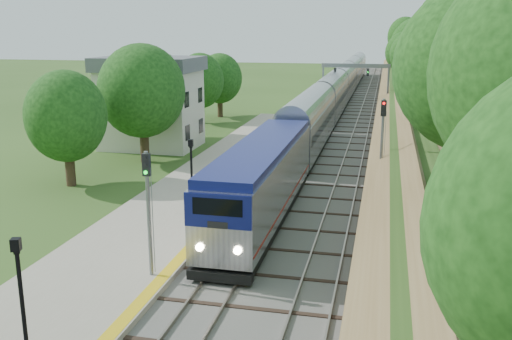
% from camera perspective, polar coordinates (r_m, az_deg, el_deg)
% --- Properties ---
extents(ground, '(320.00, 320.00, 0.00)m').
position_cam_1_polar(ground, '(20.96, -6.63, -15.88)').
color(ground, '#2D4C19').
rests_on(ground, ground).
extents(trackbed, '(9.50, 170.00, 0.28)m').
position_cam_1_polar(trackbed, '(77.89, 9.60, 6.15)').
color(trackbed, '#4C4944').
rests_on(trackbed, ground).
extents(platform, '(6.40, 68.00, 0.38)m').
position_cam_1_polar(platform, '(36.47, -6.07, -2.37)').
color(platform, gray).
rests_on(platform, ground).
extents(yellow_stripe, '(0.55, 68.00, 0.01)m').
position_cam_1_polar(yellow_stripe, '(35.62, -1.73, -2.36)').
color(yellow_stripe, gold).
rests_on(yellow_stripe, platform).
extents(embankment, '(10.64, 170.00, 11.70)m').
position_cam_1_polar(embankment, '(77.65, 15.87, 7.20)').
color(embankment, brown).
rests_on(embankment, ground).
extents(station_building, '(8.60, 6.60, 8.00)m').
position_cam_1_polar(station_building, '(51.65, -10.48, 6.72)').
color(station_building, beige).
rests_on(station_building, ground).
extents(signal_gantry, '(8.40, 0.38, 6.20)m').
position_cam_1_polar(signal_gantry, '(72.39, 9.89, 9.35)').
color(signal_gantry, slate).
rests_on(signal_gantry, ground).
extents(trees_behind_platform, '(7.82, 53.32, 7.21)m').
position_cam_1_polar(trees_behind_platform, '(41.99, -11.93, 5.64)').
color(trees_behind_platform, '#332316').
rests_on(trees_behind_platform, ground).
extents(train, '(2.84, 114.01, 4.17)m').
position_cam_1_polar(train, '(77.40, 8.16, 7.72)').
color(train, black).
rests_on(train, trackbed).
extents(lamppost_mid, '(0.41, 0.41, 4.16)m').
position_cam_1_polar(lamppost_mid, '(18.75, -22.26, -12.96)').
color(lamppost_mid, black).
rests_on(lamppost_mid, platform).
extents(lamppost_far, '(0.41, 0.41, 4.16)m').
position_cam_1_polar(lamppost_far, '(31.70, -6.44, -1.05)').
color(lamppost_far, black).
rests_on(lamppost_far, platform).
extents(signal_platform, '(0.31, 0.25, 5.28)m').
position_cam_1_polar(signal_platform, '(23.54, -10.74, -3.01)').
color(signal_platform, slate).
rests_on(signal_platform, platform).
extents(signal_farside, '(0.33, 0.27, 6.10)m').
position_cam_1_polar(signal_farside, '(36.45, 12.50, 3.28)').
color(signal_farside, slate).
rests_on(signal_farside, ground).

